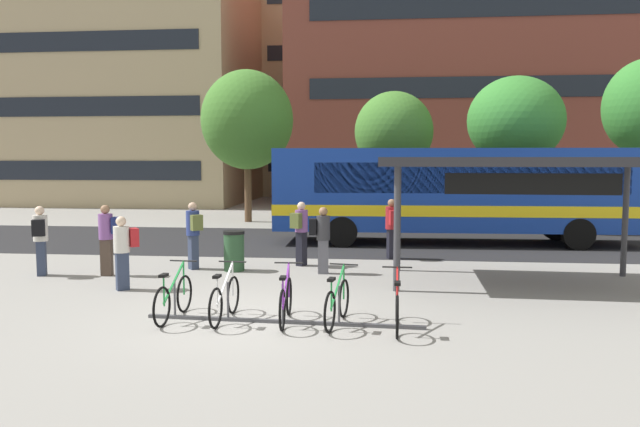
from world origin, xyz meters
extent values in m
plane|color=gray|center=(0.00, 0.00, 0.00)|extent=(200.00, 200.00, 0.00)
cube|color=#232326|center=(0.00, 10.30, 0.00)|extent=(80.00, 7.20, 0.01)
cube|color=#14389E|center=(4.94, 10.30, 1.85)|extent=(12.05, 2.81, 2.70)
cube|color=yellow|center=(4.94, 10.30, 1.20)|extent=(12.07, 2.83, 0.36)
cube|color=black|center=(-0.51, 10.18, 2.98)|extent=(1.05, 2.32, 0.40)
cube|color=black|center=(-1.04, 10.17, 2.12)|extent=(0.13, 2.19, 1.40)
cube|color=black|center=(5.27, 9.06, 2.25)|extent=(9.84, 0.27, 0.97)
cube|color=black|center=(5.21, 11.55, 2.25)|extent=(9.84, 0.27, 0.97)
cylinder|color=black|center=(1.24, 9.06, 0.50)|extent=(1.01, 0.32, 1.00)
cylinder|color=black|center=(1.19, 11.37, 0.50)|extent=(1.01, 0.32, 1.00)
cylinder|color=black|center=(8.68, 9.22, 0.50)|extent=(1.01, 0.32, 1.00)
cylinder|color=black|center=(8.63, 11.53, 0.50)|extent=(1.01, 0.32, 1.00)
cube|color=#47474C|center=(0.82, -0.16, 0.03)|extent=(4.96, 0.36, 0.06)
cylinder|color=#47474C|center=(-1.17, -0.04, 0.35)|extent=(0.04, 0.04, 0.70)
cylinder|color=#47474C|center=(-0.18, -0.10, 0.35)|extent=(0.04, 0.04, 0.70)
cylinder|color=#47474C|center=(0.82, -0.16, 0.35)|extent=(0.04, 0.04, 0.70)
cylinder|color=#47474C|center=(1.81, -0.21, 0.35)|extent=(0.04, 0.04, 0.70)
cylinder|color=#47474C|center=(2.80, -0.27, 0.35)|extent=(0.04, 0.04, 0.70)
torus|color=black|center=(-1.14, 0.41, 0.35)|extent=(0.08, 0.71, 0.70)
torus|color=black|center=(-1.20, -0.61, 0.35)|extent=(0.08, 0.71, 0.70)
cube|color=#1E7F38|center=(-1.17, -0.08, 0.67)|extent=(0.08, 0.92, 0.58)
cylinder|color=#1E7F38|center=(-1.19, -0.51, 0.62)|extent=(0.03, 0.03, 0.55)
cube|color=black|center=(-1.19, -0.51, 0.88)|extent=(0.11, 0.23, 0.05)
cylinder|color=#1E7F38|center=(-1.14, 0.39, 0.67)|extent=(0.03, 0.03, 0.65)
cylinder|color=black|center=(-1.14, 0.39, 0.98)|extent=(0.52, 0.06, 0.03)
torus|color=black|center=(-0.21, 0.42, 0.35)|extent=(0.08, 0.71, 0.70)
torus|color=black|center=(-0.26, -0.60, 0.35)|extent=(0.08, 0.71, 0.70)
cube|color=silver|center=(-0.23, -0.07, 0.67)|extent=(0.08, 0.92, 0.58)
cylinder|color=silver|center=(-0.25, -0.50, 0.62)|extent=(0.03, 0.03, 0.55)
cube|color=black|center=(-0.25, -0.50, 0.88)|extent=(0.11, 0.22, 0.05)
cylinder|color=silver|center=(-0.21, 0.40, 0.67)|extent=(0.03, 0.03, 0.65)
cylinder|color=black|center=(-0.21, 0.40, 0.98)|extent=(0.52, 0.05, 0.03)
torus|color=black|center=(0.84, 0.40, 0.35)|extent=(0.07, 0.71, 0.70)
torus|color=black|center=(0.89, -0.62, 0.35)|extent=(0.07, 0.71, 0.70)
cube|color=#702893|center=(0.86, -0.09, 0.67)|extent=(0.07, 0.92, 0.58)
cylinder|color=#702893|center=(0.88, -0.52, 0.62)|extent=(0.03, 0.03, 0.55)
cube|color=black|center=(0.88, -0.52, 0.88)|extent=(0.11, 0.22, 0.05)
cylinder|color=#702893|center=(0.84, 0.38, 0.67)|extent=(0.03, 0.03, 0.65)
cylinder|color=black|center=(0.84, 0.38, 0.98)|extent=(0.52, 0.05, 0.03)
torus|color=black|center=(1.86, 0.35, 0.35)|extent=(0.16, 0.70, 0.70)
torus|color=black|center=(1.69, -0.66, 0.35)|extent=(0.16, 0.70, 0.70)
cube|color=#1E7F38|center=(1.77, -0.14, 0.67)|extent=(0.18, 0.91, 0.58)
cylinder|color=#1E7F38|center=(1.70, -0.56, 0.62)|extent=(0.03, 0.03, 0.55)
cube|color=black|center=(1.70, -0.56, 0.88)|extent=(0.14, 0.23, 0.05)
cylinder|color=#1E7F38|center=(1.85, 0.33, 0.67)|extent=(0.04, 0.04, 0.65)
cylinder|color=black|center=(1.85, 0.33, 0.98)|extent=(0.52, 0.11, 0.03)
torus|color=black|center=(2.80, 0.16, 0.35)|extent=(0.06, 0.70, 0.70)
torus|color=black|center=(2.79, -0.86, 0.35)|extent=(0.06, 0.70, 0.70)
cube|color=red|center=(2.79, -0.33, 0.67)|extent=(0.05, 0.92, 0.58)
cylinder|color=red|center=(2.79, -0.76, 0.62)|extent=(0.03, 0.03, 0.55)
cube|color=black|center=(2.79, -0.76, 0.88)|extent=(0.10, 0.22, 0.05)
cylinder|color=red|center=(2.80, 0.14, 0.67)|extent=(0.03, 0.03, 0.65)
cylinder|color=black|center=(2.80, 0.14, 0.98)|extent=(0.52, 0.04, 0.03)
cylinder|color=#38383D|center=(2.85, 2.66, 1.35)|extent=(0.14, 0.14, 2.70)
cylinder|color=#38383D|center=(2.94, 5.10, 1.35)|extent=(0.14, 0.14, 2.70)
cylinder|color=#38383D|center=(8.41, 4.90, 1.35)|extent=(0.14, 0.14, 2.70)
cube|color=#28282D|center=(5.63, 3.78, 2.80)|extent=(6.39, 3.46, 0.20)
cube|color=black|center=(5.58, 2.41, 2.35)|extent=(3.51, 0.21, 0.44)
cube|color=black|center=(0.38, 5.55, 0.46)|extent=(0.29, 0.32, 0.91)
cylinder|color=#7F4C93|center=(0.38, 5.55, 1.21)|extent=(0.45, 0.45, 0.59)
sphere|color=beige|center=(0.38, 5.55, 1.61)|extent=(0.22, 0.22, 0.22)
cube|color=#56602D|center=(0.27, 5.32, 1.24)|extent=(0.33, 0.28, 0.40)
cube|color=#47382D|center=(-4.20, 3.68, 0.45)|extent=(0.28, 0.23, 0.90)
cylinder|color=#7F4C93|center=(-4.20, 3.68, 1.21)|extent=(0.38, 0.38, 0.62)
sphere|color=#936B4C|center=(-4.20, 3.68, 1.64)|extent=(0.22, 0.22, 0.22)
cube|color=navy|center=(-3.94, 3.72, 1.25)|extent=(0.21, 0.30, 0.40)
cube|color=#2D3851|center=(-3.12, 2.15, 0.42)|extent=(0.33, 0.31, 0.83)
cylinder|color=beige|center=(-3.12, 2.15, 1.12)|extent=(0.47, 0.47, 0.57)
sphere|color=beige|center=(-3.12, 2.15, 1.51)|extent=(0.22, 0.22, 0.22)
cube|color=#B21E23|center=(-2.91, 2.31, 1.15)|extent=(0.31, 0.33, 0.40)
cube|color=black|center=(2.80, 6.92, 0.43)|extent=(0.27, 0.31, 0.86)
cylinder|color=maroon|center=(2.80, 6.92, 1.18)|extent=(0.43, 0.43, 0.64)
sphere|color=#936B4C|center=(2.80, 6.92, 1.61)|extent=(0.22, 0.22, 0.22)
cube|color=#B21E23|center=(2.87, 6.68, 1.21)|extent=(0.32, 0.26, 0.40)
cube|color=#2D3851|center=(-5.80, 3.53, 0.43)|extent=(0.28, 0.31, 0.86)
cylinder|color=beige|center=(-5.80, 3.53, 1.18)|extent=(0.44, 0.44, 0.64)
sphere|color=beige|center=(-5.80, 3.53, 1.61)|extent=(0.22, 0.22, 0.22)
cube|color=black|center=(-5.70, 3.29, 1.21)|extent=(0.33, 0.27, 0.40)
cube|color=#565660|center=(1.07, 4.50, 0.42)|extent=(0.28, 0.22, 0.85)
cylinder|color=#333338|center=(1.07, 4.50, 1.15)|extent=(0.37, 0.37, 0.60)
sphere|color=#936B4C|center=(1.07, 4.50, 1.56)|extent=(0.22, 0.22, 0.22)
cube|color=black|center=(0.81, 4.48, 1.18)|extent=(0.20, 0.29, 0.40)
cube|color=#2D3851|center=(-2.35, 4.76, 0.44)|extent=(0.32, 0.33, 0.89)
cylinder|color=navy|center=(-2.35, 4.76, 1.21)|extent=(0.48, 0.48, 0.64)
sphere|color=tan|center=(-2.35, 4.76, 1.64)|extent=(0.22, 0.22, 0.22)
cube|color=#56602D|center=(-2.18, 4.56, 1.24)|extent=(0.33, 0.32, 0.40)
cylinder|color=#284C2D|center=(-1.24, 4.63, 0.47)|extent=(0.52, 0.52, 0.95)
cylinder|color=black|center=(-1.24, 4.63, 0.99)|extent=(0.55, 0.55, 0.08)
cylinder|color=brown|center=(7.85, 14.89, 1.44)|extent=(0.32, 0.32, 2.88)
ellipsoid|color=#388433|center=(7.85, 14.89, 4.39)|extent=(3.83, 3.83, 3.55)
cylinder|color=brown|center=(-3.52, 16.48, 1.35)|extent=(0.32, 0.32, 2.70)
ellipsoid|color=#427A2D|center=(-3.52, 16.48, 4.59)|extent=(4.12, 4.12, 4.43)
cylinder|color=brown|center=(2.98, 15.02, 1.29)|extent=(0.32, 0.32, 2.58)
ellipsoid|color=#427A2D|center=(2.98, 15.02, 3.98)|extent=(3.24, 3.24, 3.29)
cube|color=tan|center=(-16.79, 29.61, 7.24)|extent=(20.87, 13.60, 14.49)
cube|color=black|center=(-16.79, 22.78, 2.17)|extent=(18.37, 0.06, 1.10)
cube|color=black|center=(-16.79, 22.78, 5.80)|extent=(18.37, 0.06, 1.10)
cube|color=black|center=(-16.79, 22.78, 9.42)|extent=(18.37, 0.06, 1.10)
cube|color=brown|center=(9.33, 28.98, 12.33)|extent=(24.41, 13.17, 24.67)
cube|color=black|center=(9.33, 22.36, 2.47)|extent=(21.48, 0.06, 1.10)
cube|color=black|center=(9.33, 22.36, 6.58)|extent=(21.48, 0.06, 1.10)
cube|color=black|center=(9.33, 22.36, 10.69)|extent=(21.48, 0.06, 1.10)
cube|color=tan|center=(1.62, 40.12, 8.08)|extent=(17.16, 12.01, 16.16)
cube|color=black|center=(1.62, 34.09, 2.42)|extent=(15.10, 0.06, 1.10)
cube|color=black|center=(1.62, 34.09, 6.47)|extent=(15.10, 0.06, 1.10)
cube|color=black|center=(1.62, 34.09, 10.51)|extent=(15.10, 0.06, 1.10)
camera|label=1|loc=(2.53, -10.43, 2.89)|focal=34.06mm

